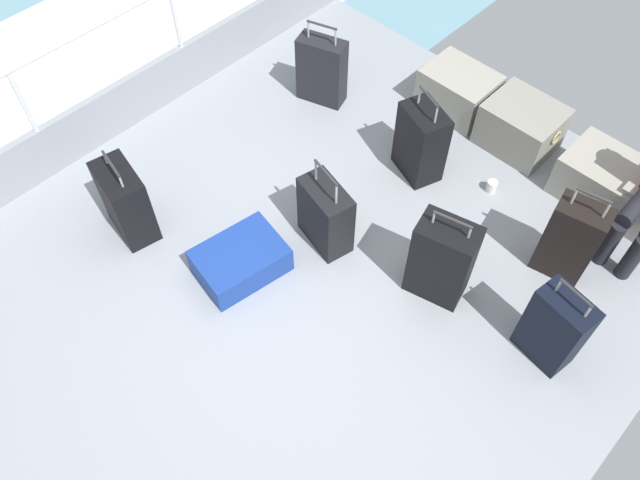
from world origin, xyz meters
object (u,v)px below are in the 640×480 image
cargo_crate_0 (458,91)px  suitcase_0 (421,142)px  suitcase_5 (570,240)px  cargo_crate_2 (602,179)px  suitcase_4 (126,202)px  suitcase_1 (241,260)px  suitcase_3 (326,215)px  suitcase_6 (322,70)px  cargo_crate_1 (521,126)px  paper_cup (492,186)px  suitcase_2 (554,328)px  suitcase_7 (442,260)px

cargo_crate_0 → suitcase_0: (0.22, -0.80, 0.13)m
suitcase_5 → cargo_crate_2: bearing=100.7°
suitcase_0 → suitcase_4: bearing=-120.9°
suitcase_1 → suitcase_5: 2.28m
cargo_crate_2 → suitcase_4: 3.57m
cargo_crate_0 → suitcase_3: size_ratio=0.84×
suitcase_4 → suitcase_6: suitcase_6 is taller
cargo_crate_1 → suitcase_6: bearing=-155.0°
cargo_crate_0 → paper_cup: bearing=-35.9°
cargo_crate_2 → suitcase_6: 2.42m
cargo_crate_1 → cargo_crate_0: bearing=-179.7°
suitcase_5 → cargo_crate_1: bearing=137.4°
cargo_crate_0 → cargo_crate_2: size_ratio=0.97×
suitcase_4 → suitcase_0: bearing=59.1°
cargo_crate_0 → suitcase_3: suitcase_3 is taller
suitcase_5 → suitcase_4: bearing=-142.5°
suitcase_2 → cargo_crate_2: bearing=106.8°
suitcase_2 → paper_cup: size_ratio=7.49×
cargo_crate_1 → cargo_crate_2: (0.76, -0.04, -0.01)m
suitcase_3 → suitcase_0: bearing=87.0°
suitcase_0 → suitcase_3: (-0.05, -1.01, -0.03)m
suitcase_4 → paper_cup: bearing=51.5°
cargo_crate_0 → suitcase_3: (0.16, -1.81, 0.09)m
cargo_crate_1 → cargo_crate_2: size_ratio=0.96×
suitcase_2 → suitcase_7: (-0.81, -0.10, 0.03)m
suitcase_2 → suitcase_5: 0.71m
suitcase_4 → cargo_crate_2: bearing=49.2°
cargo_crate_1 → paper_cup: 0.61m
suitcase_1 → cargo_crate_1: bearing=73.8°
paper_cup → suitcase_2: bearing=-41.2°
suitcase_7 → suitcase_6: bearing=156.1°
cargo_crate_2 → suitcase_4: size_ratio=0.91×
cargo_crate_2 → suitcase_3: size_ratio=0.87×
suitcase_5 → suitcase_6: 2.47m
suitcase_7 → paper_cup: suitcase_7 is taller
suitcase_6 → suitcase_7: suitcase_7 is taller
cargo_crate_0 → suitcase_2: size_ratio=0.84×
cargo_crate_2 → suitcase_3: (-1.23, -1.78, 0.09)m
cargo_crate_1 → suitcase_1: (-0.71, -2.43, -0.08)m
suitcase_7 → paper_cup: (-0.23, 1.02, -0.29)m
cargo_crate_2 → cargo_crate_0: bearing=178.6°
cargo_crate_0 → suitcase_1: 2.43m
suitcase_1 → suitcase_4: (-0.87, -0.31, 0.19)m
suitcase_4 → suitcase_6: (0.02, 2.01, 0.00)m
suitcase_7 → paper_cup: size_ratio=7.97×
suitcase_7 → suitcase_3: bearing=-165.0°
cargo_crate_0 → cargo_crate_1: cargo_crate_1 is taller
suitcase_4 → suitcase_5: 3.13m
cargo_crate_2 → suitcase_0: size_ratio=0.83×
suitcase_3 → suitcase_6: bearing=135.0°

